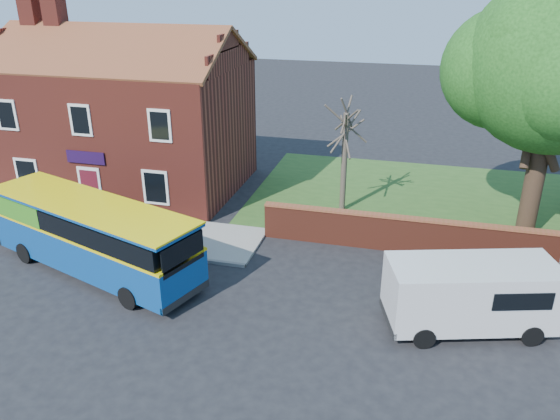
# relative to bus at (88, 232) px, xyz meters

# --- Properties ---
(ground) EXTENTS (120.00, 120.00, 0.00)m
(ground) POSITION_rel_bus_xyz_m (3.84, -2.36, -1.65)
(ground) COLOR black
(ground) RESTS_ON ground
(pavement) EXTENTS (18.00, 3.50, 0.12)m
(pavement) POSITION_rel_bus_xyz_m (-3.16, 3.39, -1.59)
(pavement) COLOR gray
(pavement) RESTS_ON ground
(kerb) EXTENTS (18.00, 0.15, 0.14)m
(kerb) POSITION_rel_bus_xyz_m (-3.16, 1.64, -1.58)
(kerb) COLOR slate
(kerb) RESTS_ON ground
(grass_strip) EXTENTS (26.00, 12.00, 0.04)m
(grass_strip) POSITION_rel_bus_xyz_m (16.84, 10.64, -1.63)
(grass_strip) COLOR #426B28
(grass_strip) RESTS_ON ground
(shop_building) EXTENTS (12.30, 8.13, 10.50)m
(shop_building) POSITION_rel_bus_xyz_m (-3.18, 9.13, 1.76)
(shop_building) COLOR maroon
(shop_building) RESTS_ON ground
(boundary_wall) EXTENTS (22.00, 0.38, 1.60)m
(boundary_wall) POSITION_rel_bus_xyz_m (16.84, 4.64, -0.84)
(boundary_wall) COLOR maroon
(boundary_wall) RESTS_ON ground
(bus) EXTENTS (9.77, 5.35, 2.90)m
(bus) POSITION_rel_bus_xyz_m (0.00, 0.00, 0.00)
(bus) COLOR navy
(bus) RESTS_ON ground
(van_near) EXTENTS (5.76, 3.59, 2.36)m
(van_near) POSITION_rel_bus_xyz_m (14.21, -0.34, -0.33)
(van_near) COLOR silver
(van_near) RESTS_ON ground
(large_tree) EXTENTS (9.20, 7.28, 11.22)m
(large_tree) POSITION_rel_bus_xyz_m (17.16, 7.77, 5.70)
(large_tree) COLOR black
(large_tree) RESTS_ON ground
(bare_tree) EXTENTS (2.02, 2.40, 5.38)m
(bare_tree) POSITION_rel_bus_xyz_m (8.73, 8.30, 1.11)
(bare_tree) COLOR #4C4238
(bare_tree) RESTS_ON ground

